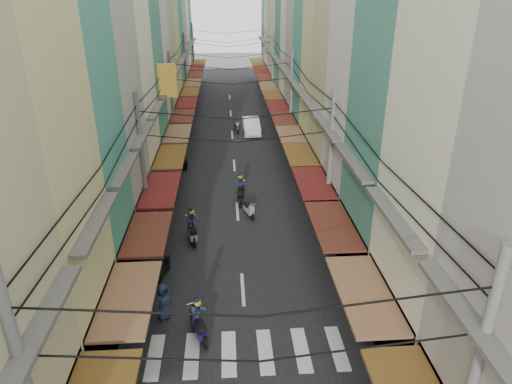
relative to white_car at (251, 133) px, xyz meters
name	(u,v)px	position (x,y,z in m)	size (l,w,h in m)	color
ground	(241,265)	(-1.83, -22.53, 0.00)	(160.00, 160.00, 0.00)	slate
road	(233,142)	(-1.83, -2.53, 0.01)	(10.00, 80.00, 0.02)	black
sidewalk_left	(160,143)	(-8.33, -2.53, 0.03)	(3.00, 80.00, 0.06)	gray
sidewalk_right	(304,140)	(4.67, -2.53, 0.03)	(3.00, 80.00, 0.06)	gray
crosswalk	(247,352)	(-1.83, -28.53, 0.03)	(7.55, 2.40, 0.01)	silver
building_row_left	(123,31)	(-9.75, -5.96, 9.78)	(7.80, 67.67, 23.70)	silver
building_row_right	(336,35)	(6.08, -6.08, 9.41)	(7.80, 68.98, 22.59)	teal
utility_poles	(232,78)	(-1.83, -7.51, 6.59)	(10.20, 66.13, 8.20)	slate
white_car	(251,133)	(0.00, 0.00, 0.00)	(5.11, 2.00, 1.80)	white
bicycle	(366,293)	(3.78, -25.16, 0.00)	(0.63, 1.69, 1.16)	black
moving_scooters	(210,221)	(-3.46, -18.74, 0.56)	(4.87, 29.59, 2.00)	black
parked_scooters	(336,316)	(1.91, -27.18, 0.46)	(12.97, 14.18, 0.95)	black
pedestrians	(161,222)	(-6.10, -19.55, 1.03)	(13.01, 26.82, 2.23)	#251E29
market_umbrella	(428,313)	(4.52, -29.50, 2.34)	(2.52, 2.52, 2.65)	#B2B2B7
traffic_sign	(390,275)	(3.96, -27.09, 2.31)	(0.10, 0.69, 3.14)	slate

